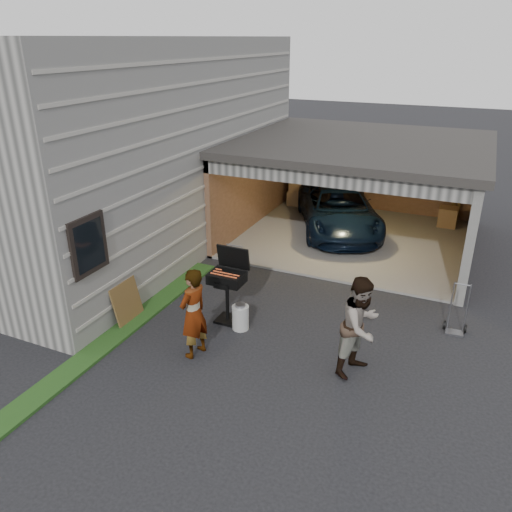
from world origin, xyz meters
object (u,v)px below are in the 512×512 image
at_px(hand_truck, 456,323).
at_px(minivan, 338,212).
at_px(woman, 193,313).
at_px(propane_tank, 240,317).
at_px(plywood_panel, 127,302).
at_px(bbq_grill, 228,280).
at_px(man, 361,326).

bearing_deg(hand_truck, minivan, 127.15).
xyz_separation_m(woman, propane_tank, (0.38, 1.16, -0.62)).
height_order(woman, plywood_panel, woman).
bearing_deg(hand_truck, woman, -149.41).
bearing_deg(bbq_grill, woman, -90.12).
height_order(woman, hand_truck, woman).
relative_size(man, propane_tank, 3.57).
distance_m(minivan, woman, 7.43).
relative_size(man, bbq_grill, 1.16).
bearing_deg(plywood_panel, propane_tank, 16.76).
bearing_deg(plywood_panel, minivan, 69.73).
distance_m(woman, hand_truck, 5.27).
relative_size(minivan, hand_truck, 4.27).
xyz_separation_m(plywood_panel, hand_truck, (6.30, 2.35, -0.23)).
bearing_deg(minivan, plywood_panel, -134.53).
distance_m(minivan, propane_tank, 6.26).
relative_size(minivan, bbq_grill, 2.91).
bearing_deg(minivan, hand_truck, -75.04).
relative_size(woman, hand_truck, 1.63).
bearing_deg(propane_tank, plywood_panel, -163.24).
xyz_separation_m(minivan, man, (2.24, -6.65, 0.28)).
relative_size(woman, man, 0.96).
distance_m(man, plywood_panel, 4.83).
height_order(woman, man, man).
relative_size(man, hand_truck, 1.71).
distance_m(propane_tank, hand_truck, 4.34).
distance_m(bbq_grill, hand_truck, 4.69).
distance_m(minivan, man, 7.03).
relative_size(bbq_grill, hand_truck, 1.47).
bearing_deg(woman, bbq_grill, -168.25).
bearing_deg(woman, man, 116.31).
distance_m(propane_tank, plywood_panel, 2.39).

